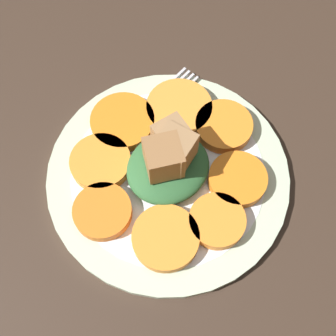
% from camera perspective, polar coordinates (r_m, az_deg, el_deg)
% --- Properties ---
extents(table_slab, '(1.20, 1.20, 0.02)m').
position_cam_1_polar(table_slab, '(0.48, 0.00, -1.59)').
color(table_slab, '#38281E').
rests_on(table_slab, ground).
extents(plate, '(0.27, 0.27, 0.01)m').
position_cam_1_polar(plate, '(0.47, 0.00, -0.84)').
color(plate, beige).
rests_on(plate, table_slab).
extents(carrot_slice_0, '(0.06, 0.06, 0.01)m').
position_cam_1_polar(carrot_slice_0, '(0.44, 6.27, -7.47)').
color(carrot_slice_0, orange).
rests_on(carrot_slice_0, plate).
extents(carrot_slice_1, '(0.06, 0.06, 0.01)m').
position_cam_1_polar(carrot_slice_1, '(0.46, 9.39, -1.51)').
color(carrot_slice_1, orange).
rests_on(carrot_slice_1, plate).
extents(carrot_slice_2, '(0.07, 0.07, 0.01)m').
position_cam_1_polar(carrot_slice_2, '(0.49, 7.34, 5.84)').
color(carrot_slice_2, orange).
rests_on(carrot_slice_2, plate).
extents(carrot_slice_3, '(0.08, 0.08, 0.01)m').
position_cam_1_polar(carrot_slice_3, '(0.49, 1.52, 8.08)').
color(carrot_slice_3, orange).
rests_on(carrot_slice_3, plate).
extents(carrot_slice_4, '(0.07, 0.07, 0.01)m').
position_cam_1_polar(carrot_slice_4, '(0.49, -5.86, 6.46)').
color(carrot_slice_4, orange).
rests_on(carrot_slice_4, plate).
extents(carrot_slice_5, '(0.07, 0.07, 0.01)m').
position_cam_1_polar(carrot_slice_5, '(0.46, -9.11, 0.77)').
color(carrot_slice_5, orange).
rests_on(carrot_slice_5, plate).
extents(carrot_slice_6, '(0.06, 0.06, 0.01)m').
position_cam_1_polar(carrot_slice_6, '(0.44, -8.85, -5.84)').
color(carrot_slice_6, orange).
rests_on(carrot_slice_6, plate).
extents(carrot_slice_7, '(0.07, 0.07, 0.01)m').
position_cam_1_polar(carrot_slice_7, '(0.43, -0.32, -9.45)').
color(carrot_slice_7, orange).
rests_on(carrot_slice_7, plate).
extents(center_pile, '(0.09, 0.08, 0.06)m').
position_cam_1_polar(center_pile, '(0.44, 0.05, 1.14)').
color(center_pile, '#2D6033').
rests_on(center_pile, plate).
extents(fork, '(0.19, 0.04, 0.00)m').
position_cam_1_polar(fork, '(0.49, -3.61, 6.45)').
color(fork, silver).
rests_on(fork, plate).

